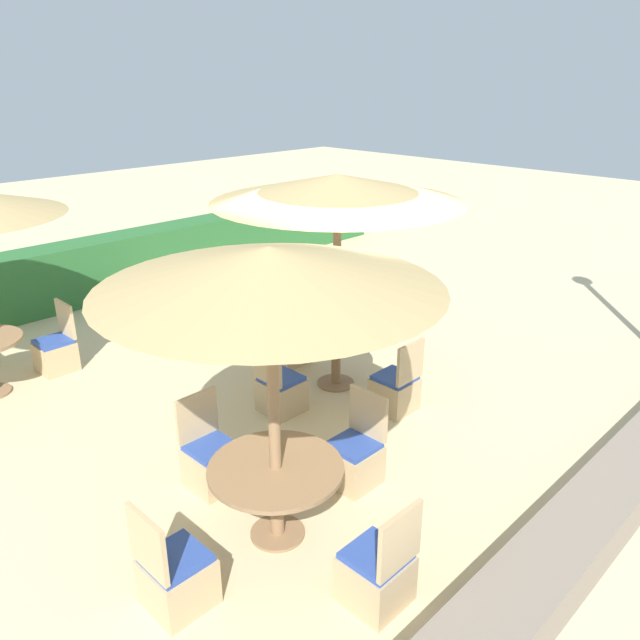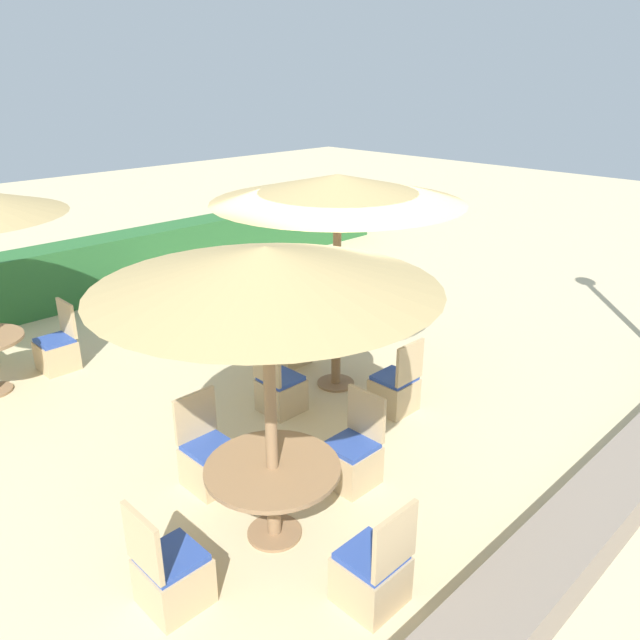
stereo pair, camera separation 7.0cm
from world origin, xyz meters
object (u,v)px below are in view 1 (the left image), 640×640
(patio_chair_front_left_east, at_px, (354,459))
(patio_chair_front_left_south, at_px, (377,574))
(round_table_front_left, at_px, (276,480))
(patio_chair_front_left_west, at_px, (176,577))
(patio_chair_center_north, at_px, (288,345))
(parasol_front_left, at_px, (269,269))
(patio_chair_front_left_north, at_px, (212,461))
(parasol_center, at_px, (338,189))
(patio_chair_center_west, at_px, (281,391))
(patio_chair_back_left_east, at_px, (56,352))
(patio_chair_center_south, at_px, (395,390))
(round_table_center, at_px, (336,346))

(patio_chair_front_left_east, bearing_deg, patio_chair_front_left_south, 138.19)
(round_table_front_left, bearing_deg, patio_chair_front_left_west, -178.30)
(round_table_front_left, xyz_separation_m, patio_chair_front_left_east, (1.04, 0.03, -0.31))
(patio_chair_center_north, xyz_separation_m, patio_chair_front_left_east, (-1.40, -2.48, 0.00))
(parasol_front_left, xyz_separation_m, patio_chair_front_left_west, (-1.05, -0.03, -2.17))
(round_table_front_left, distance_m, patio_chair_front_left_north, 1.04)
(parasol_center, relative_size, patio_chair_center_west, 3.21)
(patio_chair_back_left_east, bearing_deg, patio_chair_center_north, -131.03)
(patio_chair_back_left_east, distance_m, patio_chair_front_left_north, 3.58)
(round_table_front_left, relative_size, patio_chair_front_left_east, 1.24)
(parasol_front_left, relative_size, patio_chair_front_left_south, 2.85)
(patio_chair_front_left_east, bearing_deg, patio_chair_center_south, -67.13)
(round_table_front_left, bearing_deg, parasol_center, 33.06)
(patio_chair_center_west, height_order, patio_chair_center_north, same)
(parasol_center, distance_m, round_table_center, 1.98)
(parasol_center, xyz_separation_m, patio_chair_center_south, (0.02, -0.96, -2.27))
(round_table_front_left, bearing_deg, patio_chair_front_left_south, -87.98)
(parasol_front_left, bearing_deg, patio_chair_center_south, 14.34)
(patio_chair_front_left_north, bearing_deg, patio_chair_center_south, 171.38)
(patio_chair_center_south, bearing_deg, patio_chair_front_left_west, -169.35)
(patio_chair_front_left_west, xyz_separation_m, patio_chair_front_left_south, (1.09, -1.06, 0.00))
(round_table_center, relative_size, patio_chair_front_left_south, 1.07)
(round_table_center, height_order, patio_chair_center_north, patio_chair_center_north)
(patio_chair_back_left_east, relative_size, patio_chair_front_left_west, 1.00)
(patio_chair_center_south, bearing_deg, parasol_front_left, -165.66)
(patio_chair_center_south, distance_m, patio_chair_front_left_east, 1.53)
(patio_chair_center_south, relative_size, patio_chair_front_left_south, 1.00)
(patio_chair_center_west, relative_size, patio_chair_front_left_east, 1.00)
(patio_chair_center_west, relative_size, patio_chair_front_left_west, 1.00)
(patio_chair_back_left_east, height_order, round_table_center, patio_chair_back_left_east)
(round_table_center, bearing_deg, parasol_center, 63.43)
(patio_chair_center_north, distance_m, patio_chair_front_left_south, 4.34)
(patio_chair_front_left_east, bearing_deg, patio_chair_back_left_east, 11.92)
(round_table_center, distance_m, parasol_front_left, 3.46)
(patio_chair_front_left_east, relative_size, patio_chair_front_left_south, 1.00)
(parasol_center, distance_m, patio_chair_front_left_south, 4.24)
(parasol_center, relative_size, round_table_front_left, 2.58)
(patio_chair_back_left_east, distance_m, patio_chair_front_left_south, 5.66)
(round_table_center, height_order, patio_chair_center_west, patio_chair_center_west)
(patio_chair_center_west, distance_m, patio_chair_center_south, 1.37)
(patio_chair_back_left_east, height_order, patio_chair_front_left_south, same)
(patio_chair_center_west, height_order, parasol_front_left, parasol_front_left)
(patio_chair_front_left_west, bearing_deg, parasol_center, 114.89)
(patio_chair_center_north, xyz_separation_m, patio_chair_front_left_north, (-2.41, -1.52, 0.00))
(round_table_front_left, height_order, patio_chair_front_left_north, patio_chair_front_left_north)
(parasol_center, distance_m, round_table_front_left, 3.50)
(patio_chair_center_north, height_order, patio_chair_front_left_west, same)
(parasol_center, height_order, parasol_front_left, parasol_center)
(round_table_center, relative_size, patio_chair_front_left_north, 1.07)
(patio_chair_center_north, relative_size, patio_chair_front_left_west, 1.00)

